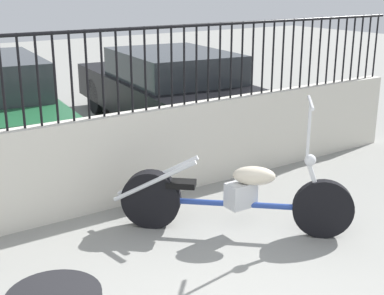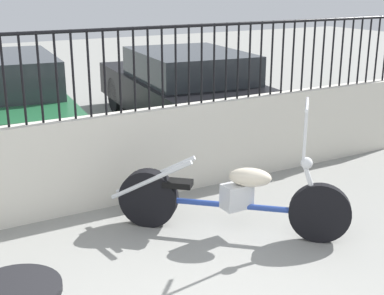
# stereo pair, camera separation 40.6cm
# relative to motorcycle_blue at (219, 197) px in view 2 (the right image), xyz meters

# --- Properties ---
(low_wall) EXTENTS (9.91, 0.18, 1.00)m
(low_wall) POSITION_rel_motorcycle_blue_xyz_m (-1.24, 1.17, 0.14)
(low_wall) COLOR beige
(low_wall) RESTS_ON ground_plane
(fence_railing) EXTENTS (9.91, 0.04, 0.89)m
(fence_railing) POSITION_rel_motorcycle_blue_xyz_m (-1.24, 1.17, 1.22)
(fence_railing) COLOR black
(fence_railing) RESTS_ON low_wall
(motorcycle_blue) EXTENTS (1.80, 1.65, 1.33)m
(motorcycle_blue) POSITION_rel_motorcycle_blue_xyz_m (0.00, 0.00, 0.00)
(motorcycle_blue) COLOR black
(motorcycle_blue) RESTS_ON ground_plane
(car_black) EXTENTS (2.26, 4.62, 1.27)m
(car_black) POSITION_rel_motorcycle_blue_xyz_m (1.68, 3.68, 0.29)
(car_black) COLOR black
(car_black) RESTS_ON ground_plane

